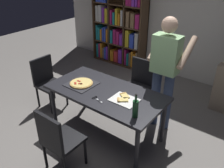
{
  "coord_description": "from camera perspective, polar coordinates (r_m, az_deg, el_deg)",
  "views": [
    {
      "loc": [
        1.84,
        -2.24,
        2.45
      ],
      "look_at": [
        0.0,
        0.15,
        0.8
      ],
      "focal_mm": 38.05,
      "sensor_mm": 36.0,
      "label": 1
    }
  ],
  "objects": [
    {
      "name": "wine_bottle",
      "position": [
        2.8,
        5.64,
        -5.84
      ],
      "size": [
        0.07,
        0.07,
        0.32
      ],
      "color": "#194723",
      "rests_on": "dining_table"
    },
    {
      "name": "dining_table",
      "position": [
        3.4,
        -1.54,
        -2.82
      ],
      "size": [
        1.7,
        0.86,
        0.75
      ],
      "color": "#232328",
      "rests_on": "ground_plane"
    },
    {
      "name": "chair_near_camera",
      "position": [
        2.98,
        -12.92,
        -12.72
      ],
      "size": [
        0.42,
        0.42,
        0.9
      ],
      "color": "black",
      "rests_on": "ground_plane"
    },
    {
      "name": "chair_left_end",
      "position": [
        4.34,
        -15.33,
        1.05
      ],
      "size": [
        0.42,
        0.42,
        0.9
      ],
      "color": "black",
      "rests_on": "ground_plane"
    },
    {
      "name": "kitchen_scissors",
      "position": [
        3.19,
        -3.81,
        -3.51
      ],
      "size": [
        0.2,
        0.1,
        0.01
      ],
      "color": "silver",
      "rests_on": "dining_table"
    },
    {
      "name": "back_wall",
      "position": [
        5.29,
        17.12,
        15.99
      ],
      "size": [
        6.4,
        0.1,
        2.8
      ],
      "primitive_type": "cube",
      "color": "silver",
      "rests_on": "ground_plane"
    },
    {
      "name": "bookshelf",
      "position": [
        5.89,
        1.88,
        13.2
      ],
      "size": [
        1.4,
        0.35,
        1.95
      ],
      "color": "#513823",
      "rests_on": "ground_plane"
    },
    {
      "name": "pizza_slices_on_towel",
      "position": [
        3.16,
        2.9,
        -3.64
      ],
      "size": [
        0.36,
        0.29,
        0.03
      ],
      "color": "white",
      "rests_on": "dining_table"
    },
    {
      "name": "ground_plane",
      "position": [
        3.8,
        -1.41,
        -11.54
      ],
      "size": [
        12.0,
        12.0,
        0.0
      ],
      "primitive_type": "plane",
      "color": "gray"
    },
    {
      "name": "person_serving_pizza",
      "position": [
        3.52,
        12.62,
        3.6
      ],
      "size": [
        0.55,
        0.54,
        1.75
      ],
      "color": "#38476B",
      "rests_on": "ground_plane"
    },
    {
      "name": "chair_far_side",
      "position": [
        4.14,
        6.49,
        0.52
      ],
      "size": [
        0.42,
        0.42,
        0.9
      ],
      "color": "black",
      "rests_on": "ground_plane"
    },
    {
      "name": "pepperoni_pizza_on_tray",
      "position": [
        3.56,
        -7.37,
        0.14
      ],
      "size": [
        0.4,
        0.4,
        0.04
      ],
      "color": "#2D2D33",
      "rests_on": "dining_table"
    }
  ]
}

